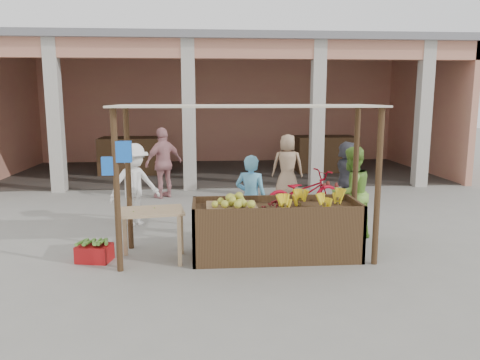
{
  "coord_description": "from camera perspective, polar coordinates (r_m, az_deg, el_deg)",
  "views": [
    {
      "loc": [
        -0.61,
        -7.05,
        2.5
      ],
      "look_at": [
        0.03,
        1.2,
        1.03
      ],
      "focal_mm": 35.0,
      "sensor_mm": 36.0,
      "label": 1
    }
  ],
  "objects": [
    {
      "name": "banana_heap",
      "position": [
        7.37,
        8.52,
        -2.62
      ],
      "size": [
        1.06,
        0.58,
        0.19
      ],
      "primitive_type": null,
      "color": "yellow",
      "rests_on": "fruit_stall"
    },
    {
      "name": "vendor_green",
      "position": [
        8.52,
        13.39,
        -1.25
      ],
      "size": [
        0.96,
        0.79,
        1.74
      ],
      "primitive_type": "imported",
      "rotation": [
        0.0,
        0.0,
        3.57
      ],
      "color": "#77AF3C",
      "rests_on": "ground"
    },
    {
      "name": "berry_heap",
      "position": [
        7.27,
        4.56,
        -2.87
      ],
      "size": [
        0.48,
        0.39,
        0.15
      ],
      "primitive_type": "ellipsoid",
      "color": "maroon",
      "rests_on": "fruit_stall"
    },
    {
      "name": "motorcycle",
      "position": [
        9.96,
        7.68,
        -1.58
      ],
      "size": [
        1.35,
        2.05,
        1.01
      ],
      "primitive_type": "imported",
      "rotation": [
        0.0,
        0.0,
        1.96
      ],
      "color": "#9C0617",
      "rests_on": "ground"
    },
    {
      "name": "stall_awning",
      "position": [
        7.16,
        0.35,
        5.87
      ],
      "size": [
        4.09,
        1.35,
        2.39
      ],
      "color": "#4A321D",
      "rests_on": "ground"
    },
    {
      "name": "side_table",
      "position": [
        7.31,
        -10.83,
        -4.67
      ],
      "size": [
        1.08,
        0.8,
        0.8
      ],
      "rotation": [
        0.0,
        0.0,
        0.15
      ],
      "color": "tan",
      "rests_on": "ground"
    },
    {
      "name": "shopper_c",
      "position": [
        11.76,
        5.81,
        2.12
      ],
      "size": [
        0.93,
        0.69,
        1.77
      ],
      "primitive_type": "imported",
      "rotation": [
        0.0,
        0.0,
        2.98
      ],
      "color": "#A08062",
      "rests_on": "ground"
    },
    {
      "name": "shopper_a",
      "position": [
        9.37,
        -12.77,
        -0.18
      ],
      "size": [
        1.24,
        1.1,
        1.75
      ],
      "primitive_type": "imported",
      "rotation": [
        0.0,
        0.0,
        0.6
      ],
      "color": "white",
      "rests_on": "ground"
    },
    {
      "name": "red_crate",
      "position": [
        7.63,
        -17.32,
        -8.5
      ],
      "size": [
        0.56,
        0.46,
        0.26
      ],
      "primitive_type": "cube",
      "rotation": [
        0.0,
        0.0,
        -0.21
      ],
      "color": "#AE1215",
      "rests_on": "ground"
    },
    {
      "name": "produce_sacks",
      "position": [
        13.26,
        10.9,
        0.38
      ],
      "size": [
        0.82,
        0.77,
        0.62
      ],
      "color": "maroon",
      "rests_on": "ground"
    },
    {
      "name": "shopper_d",
      "position": [
        11.35,
        12.87,
        1.1
      ],
      "size": [
        0.75,
        1.5,
        1.56
      ],
      "primitive_type": "imported",
      "rotation": [
        0.0,
        0.0,
        1.68
      ],
      "color": "#454651",
      "rests_on": "ground"
    },
    {
      "name": "market_building",
      "position": [
        15.99,
        -2.08,
        10.76
      ],
      "size": [
        14.4,
        6.4,
        4.2
      ],
      "color": "tan",
      "rests_on": "ground"
    },
    {
      "name": "fruit_stall",
      "position": [
        7.44,
        4.35,
        -6.36
      ],
      "size": [
        2.6,
        0.95,
        0.8
      ],
      "primitive_type": "cube",
      "color": "#4A321D",
      "rests_on": "ground"
    },
    {
      "name": "papaya_pile",
      "position": [
        7.25,
        -10.89,
        -2.87
      ],
      "size": [
        0.68,
        0.39,
        0.19
      ],
      "primitive_type": null,
      "color": "#589430",
      "rests_on": "side_table"
    },
    {
      "name": "shopper_b",
      "position": [
        11.83,
        -9.3,
        2.36
      ],
      "size": [
        1.23,
        1.15,
        1.88
      ],
      "primitive_type": "imported",
      "rotation": [
        0.0,
        0.0,
        3.8
      ],
      "color": "#C9878B",
      "rests_on": "ground"
    },
    {
      "name": "vendor_blue",
      "position": [
        8.11,
        1.34,
        -1.93
      ],
      "size": [
        0.74,
        0.65,
        1.63
      ],
      "primitive_type": "imported",
      "rotation": [
        0.0,
        0.0,
        2.76
      ],
      "color": "#64BAEB",
      "rests_on": "ground"
    },
    {
      "name": "plantain_bundle",
      "position": [
        7.58,
        -17.38,
        -7.27
      ],
      "size": [
        0.42,
        0.29,
        0.08
      ],
      "primitive_type": null,
      "color": "#5B9837",
      "rests_on": "red_crate"
    },
    {
      "name": "ground",
      "position": [
        7.51,
        0.48,
        -9.39
      ],
      "size": [
        60.0,
        60.0,
        0.0
      ],
      "primitive_type": "plane",
      "color": "gray",
      "rests_on": "ground"
    },
    {
      "name": "melon_tray",
      "position": [
        7.21,
        -1.05,
        -2.8
      ],
      "size": [
        0.78,
        0.67,
        0.21
      ],
      "color": "#8F6E4A",
      "rests_on": "fruit_stall"
    }
  ]
}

